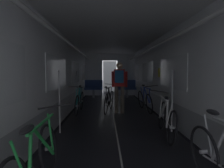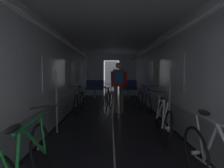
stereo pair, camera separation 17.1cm
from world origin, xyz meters
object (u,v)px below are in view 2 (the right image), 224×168
at_px(bicycle_blue, 144,100).
at_px(person_cyclist_aisle, 119,83).
at_px(bicycle_white, 163,119).
at_px(bench_seat_far_right, 128,87).
at_px(bicycle_green, 25,163).
at_px(bicycle_black_in_aisle, 108,101).
at_px(bench_seat_far_left, 95,87).
at_px(bicycle_teal, 79,102).

relative_size(bicycle_blue, person_cyclist_aisle, 1.00).
bearing_deg(person_cyclist_aisle, bicycle_white, -70.11).
bearing_deg(bench_seat_far_right, bicycle_blue, -86.32).
distance_m(bench_seat_far_right, person_cyclist_aisle, 4.06).
distance_m(bicycle_green, bicycle_black_in_aisle, 4.57).
relative_size(bench_seat_far_left, bicycle_white, 0.58).
xyz_separation_m(bench_seat_far_left, bicycle_green, (-0.09, -8.19, -0.19)).
height_order(bicycle_white, bicycle_blue, bicycle_white).
relative_size(bench_seat_far_right, bicycle_teal, 0.58).
xyz_separation_m(bench_seat_far_right, bicycle_green, (-1.89, -8.19, -0.19)).
height_order(bench_seat_far_left, bench_seat_far_right, same).
distance_m(bench_seat_far_left, bench_seat_far_right, 1.80).
bearing_deg(bicycle_black_in_aisle, bicycle_green, -100.89).
bearing_deg(bicycle_blue, bicycle_green, -114.95).
relative_size(bicycle_green, bicycle_white, 1.00).
bearing_deg(bicycle_black_in_aisle, bicycle_white, -65.44).
distance_m(bench_seat_far_right, bicycle_white, 6.28).
bearing_deg(bicycle_green, bicycle_teal, 91.65).
xyz_separation_m(bicycle_teal, bicycle_blue, (2.25, 0.29, -0.00)).
relative_size(bench_seat_far_left, person_cyclist_aisle, 0.58).
bearing_deg(bicycle_blue, bench_seat_far_left, 119.32).
bearing_deg(bicycle_blue, bicycle_teal, -172.57).
height_order(bicycle_white, bicycle_teal, bicycle_white).
bearing_deg(bicycle_white, bicycle_black_in_aisle, 114.56).
relative_size(bicycle_white, bicycle_teal, 1.00).
relative_size(bicycle_green, bicycle_black_in_aisle, 1.01).
relative_size(bench_seat_far_right, bicycle_white, 0.58).
distance_m(bicycle_green, bicycle_blue, 5.04).
bearing_deg(bench_seat_far_right, bicycle_black_in_aisle, -105.55).
distance_m(bench_seat_far_left, bicycle_black_in_aisle, 3.78).
distance_m(bicycle_teal, bicycle_blue, 2.27).
distance_m(bicycle_teal, person_cyclist_aisle, 1.47).
bearing_deg(bicycle_black_in_aisle, bicycle_blue, 3.63).
height_order(bench_seat_far_left, person_cyclist_aisle, person_cyclist_aisle).
relative_size(bicycle_white, bicycle_black_in_aisle, 1.01).
relative_size(bench_seat_far_right, bicycle_green, 0.58).
xyz_separation_m(bench_seat_far_left, person_cyclist_aisle, (1.11, -3.97, 0.45)).
height_order(bench_seat_far_left, bicycle_white, bicycle_white).
height_order(bicycle_white, person_cyclist_aisle, person_cyclist_aisle).
bearing_deg(bicycle_white, bicycle_green, -136.74).
xyz_separation_m(bench_seat_far_right, bicycle_teal, (-2.02, -3.91, -0.18)).
bearing_deg(bicycle_teal, bicycle_green, -88.35).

